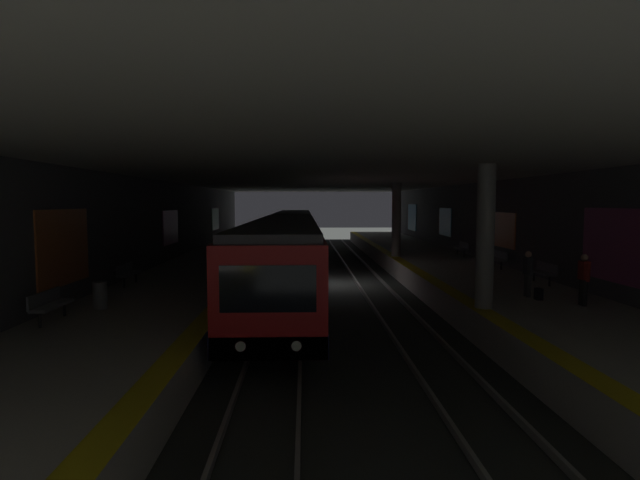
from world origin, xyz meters
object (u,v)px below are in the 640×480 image
at_px(bench_left_near, 544,271).
at_px(bench_right_mid, 49,303).
at_px(backpack_on_floor, 539,294).
at_px(trash_bin, 100,295).
at_px(person_waiting_near, 584,278).
at_px(pillar_far, 396,220).
at_px(metro_train, 291,241).
at_px(bench_left_far, 462,248).
at_px(bench_right_far, 128,272).
at_px(pillar_near, 485,237).
at_px(person_walking_mid, 528,272).
at_px(bench_left_mid, 498,258).

height_order(bench_left_near, bench_right_mid, same).
xyz_separation_m(backpack_on_floor, trash_bin, (-0.99, 14.52, 0.23)).
bearing_deg(person_waiting_near, pillar_far, 12.71).
bearing_deg(metro_train, bench_left_far, -89.91).
height_order(bench_right_far, person_waiting_near, person_waiting_near).
bearing_deg(bench_left_far, backpack_on_floor, 172.60).
xyz_separation_m(pillar_far, trash_bin, (-14.87, 12.15, -1.85)).
bearing_deg(pillar_near, bench_left_near, -42.25).
bearing_deg(person_walking_mid, metro_train, 33.22).
height_order(metro_train, bench_left_far, metro_train).
distance_m(pillar_near, person_walking_mid, 3.19).
bearing_deg(person_walking_mid, person_waiting_near, -144.15).
bearing_deg(pillar_near, bench_left_far, -15.37).
relative_size(bench_left_far, person_waiting_near, 1.01).
bearing_deg(pillar_far, person_waiting_near, -167.29).
distance_m(bench_left_near, bench_left_mid, 4.88).
distance_m(bench_left_near, person_walking_mid, 3.44).
bearing_deg(backpack_on_floor, bench_right_far, 76.78).
bearing_deg(bench_left_near, metro_train, 45.36).
bearing_deg(bench_left_near, backpack_on_floor, 151.70).
bearing_deg(person_waiting_near, bench_left_near, -10.75).
relative_size(bench_left_mid, person_waiting_near, 1.01).
relative_size(metro_train, trash_bin, 45.34).
bearing_deg(bench_right_mid, pillar_near, -83.69).
xyz_separation_m(bench_left_near, bench_right_far, (0.21, 17.07, 0.00)).
relative_size(pillar_far, backpack_on_floor, 11.38).
bearing_deg(trash_bin, bench_right_mid, 156.27).
xyz_separation_m(pillar_near, pillar_far, (15.12, 0.00, 0.00)).
distance_m(bench_right_far, backpack_on_floor, 15.67).
bearing_deg(bench_right_mid, person_waiting_near, -84.14).
bearing_deg(bench_right_far, bench_right_mid, 180.00).
height_order(metro_train, bench_left_near, metro_train).
relative_size(metro_train, bench_left_mid, 22.67).
relative_size(metro_train, bench_left_far, 22.67).
distance_m(bench_left_near, bench_left_far, 10.62).
distance_m(bench_left_near, bench_right_far, 17.07).
relative_size(bench_left_near, bench_right_mid, 1.00).
distance_m(bench_left_far, trash_bin, 22.16).
bearing_deg(pillar_far, bench_right_far, 128.65).
bearing_deg(pillar_far, metro_train, 89.25).
relative_size(person_walking_mid, backpack_on_floor, 4.08).
distance_m(bench_right_mid, backpack_on_floor, 15.49).
xyz_separation_m(bench_left_mid, bench_right_mid, (-10.91, 17.07, 0.00)).
bearing_deg(bench_right_far, person_walking_mid, -101.28).
distance_m(metro_train, backpack_on_floor, 16.59).
distance_m(bench_left_mid, bench_right_mid, 20.26).
relative_size(backpack_on_floor, trash_bin, 0.47).
height_order(metro_train, person_walking_mid, metro_train).
relative_size(metro_train, bench_right_mid, 22.67).
bearing_deg(metro_train, backpack_on_floor, -147.45).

